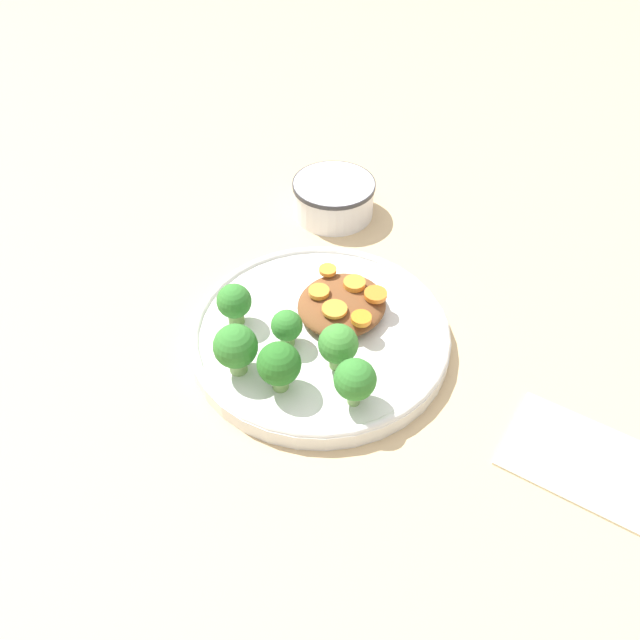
% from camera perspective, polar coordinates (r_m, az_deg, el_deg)
% --- Properties ---
extents(ground_plane, '(4.00, 4.00, 0.00)m').
position_cam_1_polar(ground_plane, '(0.71, 0.00, -2.01)').
color(ground_plane, tan).
extents(plate, '(0.29, 0.29, 0.03)m').
position_cam_1_polar(plate, '(0.70, 0.00, -1.26)').
color(plate, silver).
rests_on(plate, ground_plane).
extents(dip_bowl, '(0.11, 0.11, 0.05)m').
position_cam_1_polar(dip_bowl, '(0.88, 1.26, 11.25)').
color(dip_bowl, silver).
rests_on(dip_bowl, ground_plane).
extents(stew_mound, '(0.10, 0.11, 0.02)m').
position_cam_1_polar(stew_mound, '(0.70, 2.01, 1.42)').
color(stew_mound, brown).
rests_on(stew_mound, plate).
extents(broccoli_floret_0, '(0.04, 0.04, 0.06)m').
position_cam_1_polar(broccoli_floret_0, '(0.61, -3.76, -4.12)').
color(broccoli_floret_0, '#759E51').
rests_on(broccoli_floret_0, plate).
extents(broccoli_floret_1, '(0.04, 0.04, 0.05)m').
position_cam_1_polar(broccoli_floret_1, '(0.68, -7.85, 1.58)').
color(broccoli_floret_1, '#759E51').
rests_on(broccoli_floret_1, plate).
extents(broccoli_floret_2, '(0.03, 0.03, 0.04)m').
position_cam_1_polar(broccoli_floret_2, '(0.66, -3.05, -0.61)').
color(broccoli_floret_2, '#759E51').
rests_on(broccoli_floret_2, plate).
extents(broccoli_floret_3, '(0.04, 0.04, 0.05)m').
position_cam_1_polar(broccoli_floret_3, '(0.63, 1.67, -2.31)').
color(broccoli_floret_3, '#759E51').
rests_on(broccoli_floret_3, plate).
extents(broccoli_floret_4, '(0.05, 0.05, 0.06)m').
position_cam_1_polar(broccoli_floret_4, '(0.63, -7.72, -2.51)').
color(broccoli_floret_4, '#7FA85B').
rests_on(broccoli_floret_4, plate).
extents(broccoli_floret_5, '(0.04, 0.04, 0.06)m').
position_cam_1_polar(broccoli_floret_5, '(0.60, 3.22, -5.52)').
color(broccoli_floret_5, '#7FA85B').
rests_on(broccoli_floret_5, plate).
extents(carrot_slice_0, '(0.03, 0.03, 0.01)m').
position_cam_1_polar(carrot_slice_0, '(0.70, 5.10, 2.35)').
color(carrot_slice_0, orange).
rests_on(carrot_slice_0, stew_mound).
extents(carrot_slice_1, '(0.02, 0.02, 0.01)m').
position_cam_1_polar(carrot_slice_1, '(0.67, 3.79, 0.15)').
color(carrot_slice_1, orange).
rests_on(carrot_slice_1, stew_mound).
extents(carrot_slice_2, '(0.03, 0.03, 0.01)m').
position_cam_1_polar(carrot_slice_2, '(0.71, 3.16, 3.36)').
color(carrot_slice_2, orange).
rests_on(carrot_slice_2, stew_mound).
extents(carrot_slice_3, '(0.03, 0.03, 0.00)m').
position_cam_1_polar(carrot_slice_3, '(0.68, 1.34, 1.00)').
color(carrot_slice_3, orange).
rests_on(carrot_slice_3, stew_mound).
extents(carrot_slice_4, '(0.02, 0.02, 0.01)m').
position_cam_1_polar(carrot_slice_4, '(0.70, -0.09, 2.62)').
color(carrot_slice_4, orange).
rests_on(carrot_slice_4, stew_mound).
extents(carrot_slice_5, '(0.02, 0.02, 0.00)m').
position_cam_1_polar(carrot_slice_5, '(0.72, 0.71, 4.59)').
color(carrot_slice_5, orange).
rests_on(carrot_slice_5, stew_mound).
extents(napkin, '(0.16, 0.10, 0.01)m').
position_cam_1_polar(napkin, '(0.66, 23.24, -12.09)').
color(napkin, beige).
rests_on(napkin, ground_plane).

